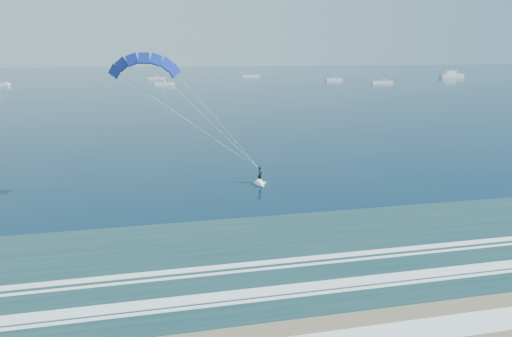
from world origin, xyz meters
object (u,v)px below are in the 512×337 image
object	(u,v)px
sailboat_4	(251,76)
sailboat_5	(334,80)
sailboat_2	(156,78)
sailboat_6	(382,82)
motor_yacht	(451,75)
kitesurfer_rig	(206,118)
sailboat_3	(164,84)

from	to	relation	value
sailboat_4	sailboat_5	size ratio (longest dim) A/B	1.14
sailboat_2	sailboat_6	bearing A→B (deg)	-28.68
motor_yacht	sailboat_2	xyz separation A→B (m)	(-167.16, 18.67, -0.85)
motor_yacht	kitesurfer_rig	bearing A→B (deg)	-130.42
kitesurfer_rig	motor_yacht	world-z (taller)	kitesurfer_rig
kitesurfer_rig	sailboat_6	world-z (taller)	kitesurfer_rig
sailboat_3	sailboat_2	bearing A→B (deg)	93.68
kitesurfer_rig	sailboat_2	world-z (taller)	kitesurfer_rig
kitesurfer_rig	sailboat_2	bearing A→B (deg)	91.21
sailboat_2	sailboat_5	distance (m)	95.21
kitesurfer_rig	sailboat_5	distance (m)	194.98
sailboat_3	sailboat_5	xyz separation A→B (m)	(85.86, 12.55, -0.00)
kitesurfer_rig	sailboat_5	xyz separation A→B (m)	(84.43, 175.59, -7.54)
sailboat_2	sailboat_5	world-z (taller)	sailboat_2
motor_yacht	sailboat_6	xyz separation A→B (m)	(-63.27, -38.16, -0.84)
kitesurfer_rig	sailboat_4	xyz separation A→B (m)	(50.15, 220.71, -7.53)
sailboat_2	sailboat_6	size ratio (longest dim) A/B	0.86
sailboat_4	sailboat_5	xyz separation A→B (m)	(34.28, -45.12, -0.01)
motor_yacht	sailboat_3	distance (m)	166.54
sailboat_2	sailboat_5	bearing A→B (deg)	-21.03
kitesurfer_rig	sailboat_4	world-z (taller)	kitesurfer_rig
kitesurfer_rig	motor_yacht	distance (m)	251.07
sailboat_2	sailboat_3	xyz separation A→B (m)	(3.00, -46.72, 0.00)
sailboat_5	sailboat_6	distance (m)	27.19
kitesurfer_rig	motor_yacht	size ratio (longest dim) A/B	1.26
sailboat_3	sailboat_4	bearing A→B (deg)	48.19
sailboat_4	sailboat_3	bearing A→B (deg)	-131.81
sailboat_4	sailboat_5	bearing A→B (deg)	-52.78
motor_yacht	sailboat_6	world-z (taller)	sailboat_6
kitesurfer_rig	sailboat_3	size ratio (longest dim) A/B	1.53
sailboat_2	sailboat_5	size ratio (longest dim) A/B	1.01
sailboat_3	sailboat_6	world-z (taller)	sailboat_6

